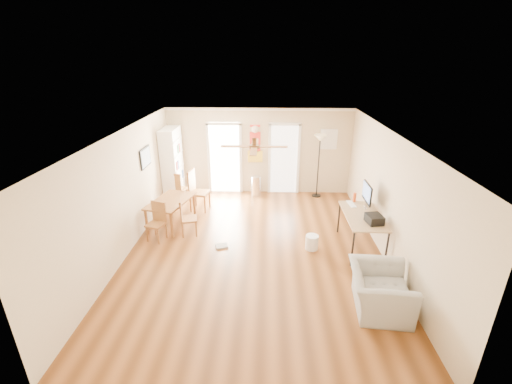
{
  "coord_description": "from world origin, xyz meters",
  "views": [
    {
      "loc": [
        0.24,
        -6.53,
        4.03
      ],
      "look_at": [
        0.0,
        0.6,
        1.15
      ],
      "focal_mm": 24.0,
      "sensor_mm": 36.0,
      "label": 1
    }
  ],
  "objects_px": {
    "dining_chair_right_b": "(189,217)",
    "dining_table": "(172,212)",
    "printer": "(374,219)",
    "torchiere_lamp": "(318,166)",
    "dining_chair_near": "(156,222)",
    "bookshelf": "(172,164)",
    "trash_can": "(256,186)",
    "armchair": "(379,291)",
    "dining_chair_right_a": "(199,191)",
    "computer_desk": "(361,232)",
    "wastebasket_a": "(312,242)",
    "dining_chair_far": "(179,187)"
  },
  "relations": [
    {
      "from": "dining_table",
      "to": "wastebasket_a",
      "type": "bearing_deg",
      "value": -17.58
    },
    {
      "from": "dining_chair_right_b",
      "to": "printer",
      "type": "distance_m",
      "value": 4.16
    },
    {
      "from": "computer_desk",
      "to": "dining_table",
      "type": "bearing_deg",
      "value": 167.44
    },
    {
      "from": "computer_desk",
      "to": "wastebasket_a",
      "type": "relative_size",
      "value": 4.61
    },
    {
      "from": "trash_can",
      "to": "printer",
      "type": "bearing_deg",
      "value": -52.76
    },
    {
      "from": "torchiere_lamp",
      "to": "armchair",
      "type": "relative_size",
      "value": 1.71
    },
    {
      "from": "bookshelf",
      "to": "dining_chair_right_b",
      "type": "bearing_deg",
      "value": -74.76
    },
    {
      "from": "dining_chair_far",
      "to": "torchiere_lamp",
      "type": "distance_m",
      "value": 4.12
    },
    {
      "from": "dining_chair_near",
      "to": "computer_desk",
      "type": "relative_size",
      "value": 0.59
    },
    {
      "from": "dining_chair_near",
      "to": "trash_can",
      "type": "relative_size",
      "value": 1.46
    },
    {
      "from": "dining_chair_right_a",
      "to": "torchiere_lamp",
      "type": "bearing_deg",
      "value": -62.92
    },
    {
      "from": "dining_chair_right_a",
      "to": "printer",
      "type": "xyz_separation_m",
      "value": [
        4.05,
        -2.27,
        0.33
      ]
    },
    {
      "from": "dining_table",
      "to": "torchiere_lamp",
      "type": "distance_m",
      "value": 4.44
    },
    {
      "from": "dining_chair_right_b",
      "to": "trash_can",
      "type": "height_order",
      "value": "dining_chair_right_b"
    },
    {
      "from": "trash_can",
      "to": "torchiere_lamp",
      "type": "distance_m",
      "value": 1.96
    },
    {
      "from": "trash_can",
      "to": "printer",
      "type": "xyz_separation_m",
      "value": [
        2.54,
        -3.34,
        0.59
      ]
    },
    {
      "from": "dining_chair_right_b",
      "to": "dining_chair_far",
      "type": "height_order",
      "value": "dining_chair_far"
    },
    {
      "from": "dining_table",
      "to": "printer",
      "type": "xyz_separation_m",
      "value": [
        4.6,
        -1.36,
        0.57
      ]
    },
    {
      "from": "bookshelf",
      "to": "dining_chair_right_b",
      "type": "xyz_separation_m",
      "value": [
        0.92,
        -2.22,
        -0.6
      ]
    },
    {
      "from": "dining_chair_near",
      "to": "printer",
      "type": "bearing_deg",
      "value": 11.62
    },
    {
      "from": "dining_chair_near",
      "to": "printer",
      "type": "distance_m",
      "value": 4.8
    },
    {
      "from": "dining_chair_right_b",
      "to": "trash_can",
      "type": "relative_size",
      "value": 1.48
    },
    {
      "from": "dining_chair_right_a",
      "to": "computer_desk",
      "type": "height_order",
      "value": "dining_chair_right_a"
    },
    {
      "from": "dining_chair_right_b",
      "to": "printer",
      "type": "relative_size",
      "value": 2.64
    },
    {
      "from": "dining_chair_right_b",
      "to": "computer_desk",
      "type": "height_order",
      "value": "dining_chair_right_b"
    },
    {
      "from": "dining_table",
      "to": "trash_can",
      "type": "distance_m",
      "value": 2.86
    },
    {
      "from": "torchiere_lamp",
      "to": "armchair",
      "type": "xyz_separation_m",
      "value": [
        0.39,
        -4.97,
        -0.59
      ]
    },
    {
      "from": "bookshelf",
      "to": "trash_can",
      "type": "xyz_separation_m",
      "value": [
        2.43,
        0.26,
        -0.75
      ]
    },
    {
      "from": "computer_desk",
      "to": "wastebasket_a",
      "type": "height_order",
      "value": "computer_desk"
    },
    {
      "from": "dining_table",
      "to": "trash_can",
      "type": "bearing_deg",
      "value": 43.84
    },
    {
      "from": "bookshelf",
      "to": "torchiere_lamp",
      "type": "relative_size",
      "value": 1.11
    },
    {
      "from": "dining_chair_right_a",
      "to": "dining_chair_near",
      "type": "xyz_separation_m",
      "value": [
        -0.7,
        -1.71,
        -0.12
      ]
    },
    {
      "from": "dining_chair_right_b",
      "to": "dining_chair_near",
      "type": "distance_m",
      "value": 0.76
    },
    {
      "from": "dining_chair_far",
      "to": "armchair",
      "type": "height_order",
      "value": "dining_chair_far"
    },
    {
      "from": "dining_chair_right_b",
      "to": "dining_table",
      "type": "bearing_deg",
      "value": 34.28
    },
    {
      "from": "bookshelf",
      "to": "printer",
      "type": "bearing_deg",
      "value": -39.04
    },
    {
      "from": "computer_desk",
      "to": "armchair",
      "type": "relative_size",
      "value": 1.37
    },
    {
      "from": "dining_chair_near",
      "to": "trash_can",
      "type": "distance_m",
      "value": 3.55
    },
    {
      "from": "dining_chair_near",
      "to": "dining_chair_far",
      "type": "distance_m",
      "value": 2.22
    },
    {
      "from": "dining_chair_near",
      "to": "trash_can",
      "type": "height_order",
      "value": "dining_chair_near"
    },
    {
      "from": "trash_can",
      "to": "wastebasket_a",
      "type": "bearing_deg",
      "value": -66.25
    },
    {
      "from": "computer_desk",
      "to": "printer",
      "type": "height_order",
      "value": "printer"
    },
    {
      "from": "dining_chair_right_b",
      "to": "torchiere_lamp",
      "type": "relative_size",
      "value": 0.48
    },
    {
      "from": "dining_chair_right_b",
      "to": "armchair",
      "type": "xyz_separation_m",
      "value": [
        3.75,
        -2.46,
        -0.1
      ]
    },
    {
      "from": "dining_chair_right_b",
      "to": "torchiere_lamp",
      "type": "height_order",
      "value": "torchiere_lamp"
    },
    {
      "from": "trash_can",
      "to": "dining_chair_far",
      "type": "bearing_deg",
      "value": -165.79
    },
    {
      "from": "dining_chair_right_a",
      "to": "dining_chair_near",
      "type": "relative_size",
      "value": 1.26
    },
    {
      "from": "dining_table",
      "to": "printer",
      "type": "bearing_deg",
      "value": -16.52
    },
    {
      "from": "dining_chair_far",
      "to": "dining_chair_right_b",
      "type": "bearing_deg",
      "value": 129.49
    },
    {
      "from": "dining_chair_far",
      "to": "dining_chair_near",
      "type": "bearing_deg",
      "value": 109.53
    }
  ]
}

